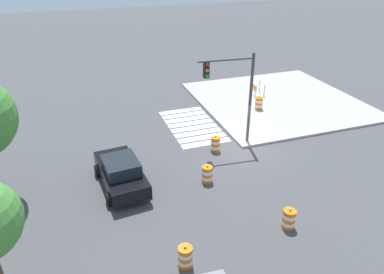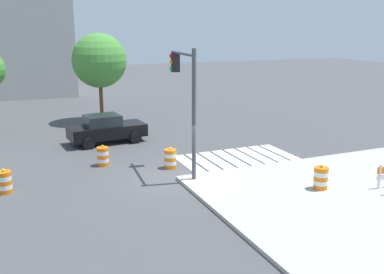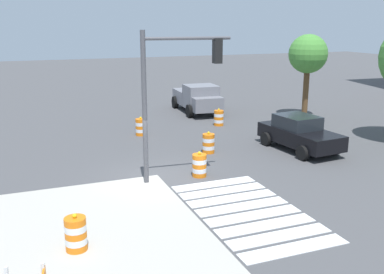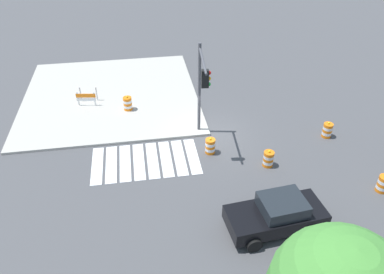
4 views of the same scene
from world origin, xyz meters
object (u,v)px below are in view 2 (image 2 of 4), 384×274
(street_tree_streetside_near, at_px, (99,61))
(traffic_light_pole, at_px, (185,88))
(traffic_barrel_median_far, at_px, (103,156))
(traffic_barrel_on_sidewalk, at_px, (321,178))
(traffic_barrel_near_corner, at_px, (170,159))
(sports_car, at_px, (106,129))
(traffic_barrel_median_near, at_px, (5,182))

(street_tree_streetside_near, bearing_deg, traffic_light_pole, -84.99)
(traffic_barrel_median_far, bearing_deg, street_tree_streetside_near, 78.58)
(traffic_light_pole, bearing_deg, street_tree_streetside_near, 95.01)
(traffic_barrel_median_far, xyz_separation_m, traffic_barrel_on_sidewalk, (7.32, -6.92, 0.15))
(street_tree_streetside_near, bearing_deg, traffic_barrel_median_far, -101.42)
(traffic_barrel_near_corner, distance_m, street_tree_streetside_near, 12.42)
(traffic_barrel_near_corner, bearing_deg, sports_car, 106.85)
(sports_car, relative_size, traffic_barrel_median_far, 4.36)
(traffic_barrel_median_near, bearing_deg, traffic_barrel_on_sidewalk, -22.59)
(traffic_barrel_near_corner, distance_m, traffic_barrel_median_far, 3.28)
(traffic_barrel_median_near, relative_size, street_tree_streetside_near, 0.17)
(sports_car, distance_m, street_tree_streetside_near, 6.95)
(traffic_barrel_near_corner, xyz_separation_m, traffic_barrel_median_far, (-2.85, 1.63, 0.00))
(sports_car, distance_m, traffic_barrel_median_near, 8.32)
(sports_car, xyz_separation_m, traffic_light_pole, (2.11, -6.93, 3.10))
(traffic_barrel_on_sidewalk, relative_size, traffic_light_pole, 0.19)
(traffic_barrel_median_far, height_order, street_tree_streetside_near, street_tree_streetside_near)
(traffic_barrel_near_corner, height_order, traffic_light_pole, traffic_light_pole)
(sports_car, xyz_separation_m, street_tree_streetside_near, (0.98, 5.96, 3.43))
(sports_car, distance_m, traffic_barrel_median_far, 4.36)
(traffic_barrel_near_corner, distance_m, traffic_light_pole, 3.64)
(traffic_barrel_median_near, bearing_deg, traffic_barrel_median_far, 25.31)
(traffic_light_pole, xyz_separation_m, street_tree_streetside_near, (-1.13, 12.90, 0.34))
(sports_car, xyz_separation_m, traffic_barrel_near_corner, (1.77, -5.84, -0.36))
(street_tree_streetside_near, bearing_deg, traffic_barrel_near_corner, -86.15)
(traffic_barrel_on_sidewalk, xyz_separation_m, traffic_light_pole, (-4.13, 4.20, 3.31))
(traffic_light_pole, relative_size, street_tree_streetside_near, 0.90)
(traffic_barrel_median_near, xyz_separation_m, street_tree_streetside_near, (6.42, 12.24, 3.79))
(traffic_barrel_median_near, relative_size, traffic_barrel_median_far, 1.00)
(traffic_barrel_near_corner, distance_m, traffic_barrel_median_near, 7.23)
(traffic_barrel_median_near, height_order, traffic_barrel_on_sidewalk, traffic_barrel_on_sidewalk)
(street_tree_streetside_near, bearing_deg, sports_car, -99.30)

